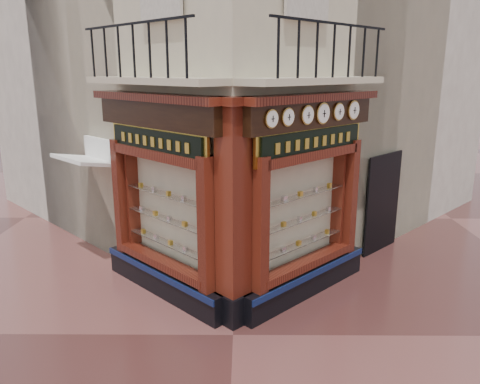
{
  "coord_description": "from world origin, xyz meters",
  "views": [
    {
      "loc": [
        0.17,
        -7.11,
        4.38
      ],
      "look_at": [
        0.1,
        2.0,
        2.01
      ],
      "focal_mm": 35.0,
      "sensor_mm": 36.0,
      "label": 1
    }
  ],
  "objects_px": {
    "clock_f": "(353,110)",
    "clock_a": "(271,119)",
    "clock_b": "(288,117)",
    "clock_c": "(307,115)",
    "clock_e": "(338,112)",
    "signboard_right": "(313,142)",
    "clock_d": "(323,113)",
    "signboard_left": "(156,142)",
    "corner_pilaster": "(233,217)",
    "awning": "(92,260)"
  },
  "relations": [
    {
      "from": "clock_d",
      "to": "awning",
      "type": "height_order",
      "value": "clock_d"
    },
    {
      "from": "clock_c",
      "to": "clock_f",
      "type": "relative_size",
      "value": 0.89
    },
    {
      "from": "clock_a",
      "to": "clock_d",
      "type": "relative_size",
      "value": 0.79
    },
    {
      "from": "signboard_right",
      "to": "awning",
      "type": "bearing_deg",
      "value": 115.83
    },
    {
      "from": "clock_a",
      "to": "clock_b",
      "type": "height_order",
      "value": "clock_b"
    },
    {
      "from": "clock_d",
      "to": "signboard_left",
      "type": "distance_m",
      "value": 3.13
    },
    {
      "from": "corner_pilaster",
      "to": "clock_b",
      "type": "bearing_deg",
      "value": -26.19
    },
    {
      "from": "clock_d",
      "to": "signboard_right",
      "type": "distance_m",
      "value": 0.54
    },
    {
      "from": "clock_a",
      "to": "clock_b",
      "type": "xyz_separation_m",
      "value": [
        0.29,
        0.29,
        -0.0
      ]
    },
    {
      "from": "clock_b",
      "to": "clock_c",
      "type": "height_order",
      "value": "clock_c"
    },
    {
      "from": "clock_a",
      "to": "corner_pilaster",
      "type": "bearing_deg",
      "value": 136.91
    },
    {
      "from": "clock_e",
      "to": "clock_b",
      "type": "bearing_deg",
      "value": -180.0
    },
    {
      "from": "clock_c",
      "to": "awning",
      "type": "height_order",
      "value": "clock_c"
    },
    {
      "from": "clock_e",
      "to": "clock_d",
      "type": "bearing_deg",
      "value": -180.0
    },
    {
      "from": "corner_pilaster",
      "to": "signboard_left",
      "type": "xyz_separation_m",
      "value": [
        -1.46,
        1.01,
        1.15
      ]
    },
    {
      "from": "clock_e",
      "to": "awning",
      "type": "xyz_separation_m",
      "value": [
        -5.39,
        1.34,
        -3.62
      ]
    },
    {
      "from": "awning",
      "to": "signboard_left",
      "type": "relative_size",
      "value": 0.7
    },
    {
      "from": "clock_d",
      "to": "signboard_left",
      "type": "xyz_separation_m",
      "value": [
        -3.08,
        -0.0,
        -0.52
      ]
    },
    {
      "from": "clock_e",
      "to": "signboard_left",
      "type": "height_order",
      "value": "clock_e"
    },
    {
      "from": "clock_f",
      "to": "awning",
      "type": "bearing_deg",
      "value": 125.43
    },
    {
      "from": "clock_d",
      "to": "clock_f",
      "type": "relative_size",
      "value": 1.03
    },
    {
      "from": "clock_d",
      "to": "clock_e",
      "type": "relative_size",
      "value": 1.17
    },
    {
      "from": "clock_b",
      "to": "clock_f",
      "type": "bearing_deg",
      "value": 0.0
    },
    {
      "from": "clock_c",
      "to": "clock_a",
      "type": "bearing_deg",
      "value": -180.0
    },
    {
      "from": "signboard_left",
      "to": "signboard_right",
      "type": "distance_m",
      "value": 2.92
    },
    {
      "from": "clock_e",
      "to": "signboard_right",
      "type": "bearing_deg",
      "value": 169.89
    },
    {
      "from": "clock_f",
      "to": "signboard_right",
      "type": "xyz_separation_m",
      "value": [
        -0.88,
        -0.73,
        -0.52
      ]
    },
    {
      "from": "corner_pilaster",
      "to": "clock_c",
      "type": "bearing_deg",
      "value": -16.92
    },
    {
      "from": "awning",
      "to": "signboard_right",
      "type": "bearing_deg",
      "value": -154.17
    },
    {
      "from": "corner_pilaster",
      "to": "signboard_right",
      "type": "distance_m",
      "value": 2.12
    },
    {
      "from": "clock_a",
      "to": "clock_f",
      "type": "bearing_deg",
      "value": 0.0
    },
    {
      "from": "awning",
      "to": "clock_e",
      "type": "bearing_deg",
      "value": -148.91
    },
    {
      "from": "corner_pilaster",
      "to": "clock_a",
      "type": "relative_size",
      "value": 12.79
    },
    {
      "from": "corner_pilaster",
      "to": "clock_a",
      "type": "xyz_separation_m",
      "value": [
        0.62,
        0.02,
        1.67
      ]
    },
    {
      "from": "corner_pilaster",
      "to": "clock_b",
      "type": "height_order",
      "value": "corner_pilaster"
    },
    {
      "from": "signboard_right",
      "to": "clock_f",
      "type": "bearing_deg",
      "value": -5.56
    },
    {
      "from": "clock_f",
      "to": "clock_a",
      "type": "bearing_deg",
      "value": -180.0
    },
    {
      "from": "clock_a",
      "to": "clock_b",
      "type": "distance_m",
      "value": 0.41
    },
    {
      "from": "clock_a",
      "to": "clock_b",
      "type": "bearing_deg",
      "value": 0.0
    },
    {
      "from": "clock_c",
      "to": "clock_e",
      "type": "distance_m",
      "value": 0.97
    },
    {
      "from": "clock_c",
      "to": "clock_f",
      "type": "xyz_separation_m",
      "value": [
        1.05,
        1.05,
        0.0
      ]
    },
    {
      "from": "corner_pilaster",
      "to": "clock_a",
      "type": "distance_m",
      "value": 1.79
    },
    {
      "from": "clock_e",
      "to": "clock_f",
      "type": "relative_size",
      "value": 0.88
    },
    {
      "from": "signboard_left",
      "to": "signboard_right",
      "type": "height_order",
      "value": "signboard_right"
    },
    {
      "from": "signboard_left",
      "to": "clock_c",
      "type": "bearing_deg",
      "value": -141.68
    },
    {
      "from": "signboard_left",
      "to": "corner_pilaster",
      "type": "bearing_deg",
      "value": -169.75
    },
    {
      "from": "clock_f",
      "to": "awning",
      "type": "xyz_separation_m",
      "value": [
        -5.76,
        0.97,
        -3.62
      ]
    },
    {
      "from": "clock_d",
      "to": "awning",
      "type": "xyz_separation_m",
      "value": [
        -5.04,
        1.69,
        -3.62
      ]
    },
    {
      "from": "awning",
      "to": "signboard_left",
      "type": "distance_m",
      "value": 4.04
    },
    {
      "from": "corner_pilaster",
      "to": "clock_d",
      "type": "relative_size",
      "value": 10.05
    }
  ]
}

